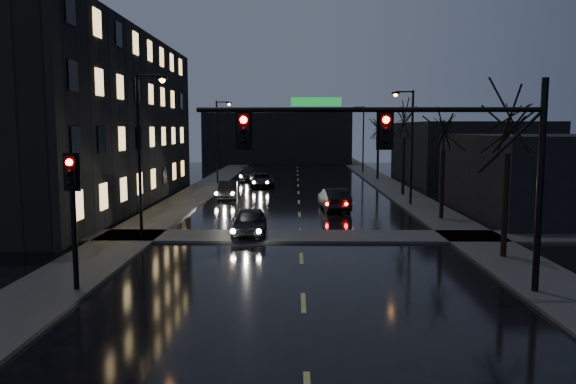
{
  "coord_description": "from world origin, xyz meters",
  "views": [
    {
      "loc": [
        -0.25,
        -8.99,
        5.42
      ],
      "look_at": [
        -0.51,
        10.45,
        3.2
      ],
      "focal_mm": 35.0,
      "sensor_mm": 36.0,
      "label": 1
    }
  ],
  "objects_px": {
    "oncoming_car_a": "(250,222)",
    "oncoming_car_b": "(228,190)",
    "lead_car": "(334,199)",
    "oncoming_car_d": "(248,174)",
    "oncoming_car_c": "(262,180)"
  },
  "relations": [
    {
      "from": "oncoming_car_a",
      "to": "oncoming_car_b",
      "type": "xyz_separation_m",
      "value": [
        -2.91,
        15.15,
        -0.04
      ]
    },
    {
      "from": "oncoming_car_a",
      "to": "lead_car",
      "type": "height_order",
      "value": "lead_car"
    },
    {
      "from": "oncoming_car_d",
      "to": "lead_car",
      "type": "relative_size",
      "value": 1.05
    },
    {
      "from": "oncoming_car_c",
      "to": "oncoming_car_d",
      "type": "height_order",
      "value": "oncoming_car_d"
    },
    {
      "from": "oncoming_car_b",
      "to": "lead_car",
      "type": "bearing_deg",
      "value": -41.96
    },
    {
      "from": "oncoming_car_b",
      "to": "oncoming_car_d",
      "type": "distance_m",
      "value": 14.94
    },
    {
      "from": "oncoming_car_c",
      "to": "oncoming_car_d",
      "type": "bearing_deg",
      "value": 100.9
    },
    {
      "from": "oncoming_car_b",
      "to": "oncoming_car_c",
      "type": "relative_size",
      "value": 0.86
    },
    {
      "from": "oncoming_car_a",
      "to": "lead_car",
      "type": "xyz_separation_m",
      "value": [
        4.89,
        9.13,
        0.02
      ]
    },
    {
      "from": "oncoming_car_b",
      "to": "oncoming_car_c",
      "type": "height_order",
      "value": "oncoming_car_b"
    },
    {
      "from": "oncoming_car_c",
      "to": "oncoming_car_d",
      "type": "distance_m",
      "value": 6.68
    },
    {
      "from": "lead_car",
      "to": "oncoming_car_d",
      "type": "bearing_deg",
      "value": -76.76
    },
    {
      "from": "oncoming_car_c",
      "to": "oncoming_car_a",
      "type": "bearing_deg",
      "value": -92.69
    },
    {
      "from": "oncoming_car_a",
      "to": "oncoming_car_b",
      "type": "relative_size",
      "value": 1.03
    },
    {
      "from": "oncoming_car_a",
      "to": "oncoming_car_b",
      "type": "height_order",
      "value": "oncoming_car_a"
    }
  ]
}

